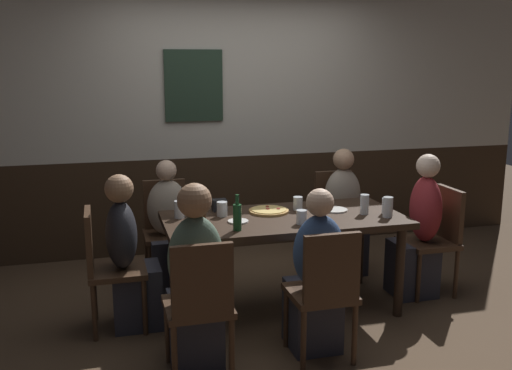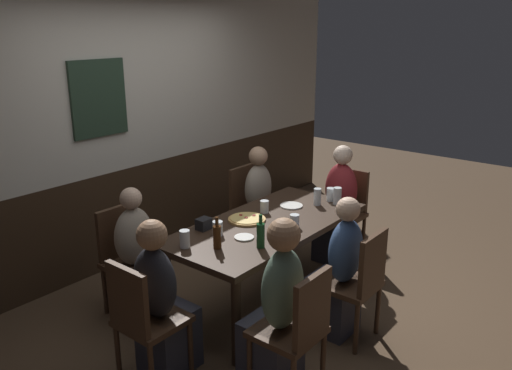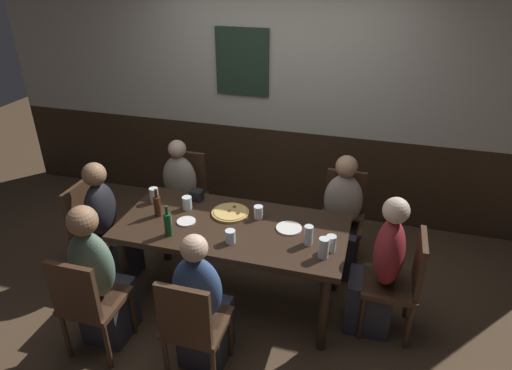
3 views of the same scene
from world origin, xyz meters
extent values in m
plane|color=#4C3826|center=(0.00, 0.00, 0.00)|extent=(12.00, 12.00, 0.00)
cube|color=#332316|center=(0.00, 1.65, 0.47)|extent=(6.40, 0.10, 0.95)
cube|color=beige|center=(0.00, 1.65, 1.77)|extent=(6.40, 0.10, 1.65)
cube|color=#233828|center=(-0.41, 1.58, 1.66)|extent=(0.56, 0.03, 0.68)
cube|color=black|center=(0.00, 0.00, 0.71)|extent=(1.80, 0.85, 0.05)
cylinder|color=black|center=(-0.80, -0.35, 0.34)|extent=(0.07, 0.07, 0.69)
cylinder|color=black|center=(0.80, -0.35, 0.34)|extent=(0.07, 0.07, 0.69)
cylinder|color=black|center=(-0.80, 0.35, 0.34)|extent=(0.07, 0.07, 0.69)
cylinder|color=black|center=(0.80, 0.35, 0.34)|extent=(0.07, 0.07, 0.69)
cube|color=#422B1C|center=(-0.79, 0.77, 0.43)|extent=(0.40, 0.40, 0.04)
cube|color=#422B1C|center=(-0.79, 0.95, 0.67)|extent=(0.36, 0.04, 0.43)
cylinder|color=#422B1C|center=(-0.62, 0.60, 0.21)|extent=(0.04, 0.04, 0.41)
cylinder|color=#422B1C|center=(-0.96, 0.60, 0.21)|extent=(0.04, 0.04, 0.41)
cylinder|color=#422B1C|center=(-0.62, 0.94, 0.21)|extent=(0.04, 0.04, 0.41)
cylinder|color=#422B1C|center=(-0.96, 0.94, 0.21)|extent=(0.04, 0.04, 0.41)
cube|color=#422B1C|center=(0.79, 0.77, 0.43)|extent=(0.40, 0.40, 0.04)
cube|color=#422B1C|center=(0.79, 0.95, 0.67)|extent=(0.36, 0.04, 0.43)
cylinder|color=#422B1C|center=(0.96, 0.60, 0.21)|extent=(0.04, 0.04, 0.41)
cylinder|color=#422B1C|center=(0.62, 0.60, 0.21)|extent=(0.04, 0.04, 0.41)
cylinder|color=#422B1C|center=(0.96, 0.94, 0.21)|extent=(0.04, 0.04, 0.41)
cylinder|color=#422B1C|center=(0.62, 0.94, 0.21)|extent=(0.04, 0.04, 0.41)
cube|color=#422B1C|center=(-1.24, 0.00, 0.43)|extent=(0.40, 0.40, 0.04)
cube|color=#422B1C|center=(-1.42, 0.00, 0.67)|extent=(0.04, 0.36, 0.43)
cylinder|color=#422B1C|center=(-1.07, 0.17, 0.21)|extent=(0.04, 0.04, 0.41)
cylinder|color=#422B1C|center=(-1.07, -0.17, 0.21)|extent=(0.04, 0.04, 0.41)
cylinder|color=#422B1C|center=(-1.41, 0.17, 0.21)|extent=(0.04, 0.04, 0.41)
cylinder|color=#422B1C|center=(-1.41, -0.17, 0.21)|extent=(0.04, 0.04, 0.41)
cube|color=#422B1C|center=(1.24, 0.00, 0.43)|extent=(0.40, 0.40, 0.04)
cube|color=#422B1C|center=(1.42, 0.00, 0.67)|extent=(0.04, 0.36, 0.43)
cylinder|color=#422B1C|center=(1.07, -0.17, 0.21)|extent=(0.04, 0.04, 0.41)
cylinder|color=#422B1C|center=(1.07, 0.17, 0.21)|extent=(0.04, 0.04, 0.41)
cylinder|color=#422B1C|center=(1.41, -0.17, 0.21)|extent=(0.04, 0.04, 0.41)
cylinder|color=#422B1C|center=(1.41, 0.17, 0.21)|extent=(0.04, 0.04, 0.41)
cube|color=#422B1C|center=(0.00, -0.77, 0.43)|extent=(0.40, 0.40, 0.04)
cube|color=#422B1C|center=(0.00, -0.95, 0.67)|extent=(0.36, 0.04, 0.43)
cylinder|color=#422B1C|center=(-0.17, -0.60, 0.21)|extent=(0.04, 0.04, 0.41)
cylinder|color=#422B1C|center=(0.17, -0.60, 0.21)|extent=(0.04, 0.04, 0.41)
cylinder|color=#422B1C|center=(-0.17, -0.94, 0.21)|extent=(0.04, 0.04, 0.41)
cube|color=#422B1C|center=(-0.79, -0.77, 0.43)|extent=(0.40, 0.40, 0.04)
cube|color=#422B1C|center=(-0.79, -0.95, 0.67)|extent=(0.36, 0.04, 0.43)
cylinder|color=#422B1C|center=(-0.96, -0.60, 0.21)|extent=(0.04, 0.04, 0.41)
cylinder|color=#422B1C|center=(-0.62, -0.60, 0.21)|extent=(0.04, 0.04, 0.41)
cylinder|color=#422B1C|center=(-0.96, -0.94, 0.21)|extent=(0.04, 0.04, 0.41)
cylinder|color=#422B1C|center=(-0.62, -0.94, 0.21)|extent=(0.04, 0.04, 0.41)
cube|color=#2D2D38|center=(-0.79, 0.64, 0.23)|extent=(0.32, 0.34, 0.45)
ellipsoid|color=tan|center=(-0.79, 0.73, 0.69)|extent=(0.34, 0.22, 0.47)
sphere|color=#DBB293|center=(-0.79, 0.73, 1.00)|extent=(0.17, 0.17, 0.17)
cube|color=#2D2D38|center=(0.79, 0.64, 0.23)|extent=(0.32, 0.34, 0.45)
ellipsoid|color=tan|center=(0.79, 0.73, 0.70)|extent=(0.34, 0.22, 0.49)
sphere|color=tan|center=(0.79, 0.73, 1.03)|extent=(0.19, 0.19, 0.19)
cube|color=#2D2D38|center=(-1.11, 0.00, 0.23)|extent=(0.34, 0.32, 0.45)
ellipsoid|color=black|center=(-1.20, 0.00, 0.69)|extent=(0.22, 0.34, 0.48)
sphere|color=#936B4C|center=(-1.20, 0.00, 1.02)|extent=(0.20, 0.20, 0.20)
cube|color=#2D2D38|center=(1.11, 0.00, 0.23)|extent=(0.34, 0.32, 0.45)
ellipsoid|color=maroon|center=(1.20, 0.00, 0.72)|extent=(0.22, 0.34, 0.54)
sphere|color=beige|center=(1.20, 0.00, 1.07)|extent=(0.19, 0.19, 0.19)
cube|color=#2D2D38|center=(0.00, -0.64, 0.23)|extent=(0.32, 0.34, 0.45)
ellipsoid|color=#334C7A|center=(0.00, -0.73, 0.69)|extent=(0.34, 0.22, 0.49)
sphere|color=#DBB293|center=(0.00, -0.73, 1.02)|extent=(0.18, 0.18, 0.18)
cube|color=#2D2D38|center=(-0.79, -0.64, 0.23)|extent=(0.32, 0.34, 0.45)
ellipsoid|color=#56705B|center=(-0.79, -0.73, 0.72)|extent=(0.34, 0.22, 0.54)
sphere|color=#936B4C|center=(-0.79, -0.73, 1.08)|extent=(0.21, 0.21, 0.21)
cylinder|color=tan|center=(-0.07, 0.16, 0.75)|extent=(0.31, 0.31, 0.02)
cylinder|color=#DBB760|center=(-0.07, 0.16, 0.76)|extent=(0.27, 0.27, 0.01)
cylinder|color=maroon|center=(0.00, 0.14, 0.77)|extent=(0.03, 0.03, 0.00)
cylinder|color=maroon|center=(-0.08, 0.16, 0.77)|extent=(0.03, 0.03, 0.00)
cylinder|color=maroon|center=(-0.06, 0.23, 0.77)|extent=(0.03, 0.03, 0.00)
cylinder|color=silver|center=(-0.76, 0.17, 0.81)|extent=(0.07, 0.07, 0.13)
cylinder|color=#B26623|center=(-0.76, 0.17, 0.77)|extent=(0.07, 0.07, 0.06)
cylinder|color=silver|center=(0.06, -0.22, 0.79)|extent=(0.08, 0.08, 0.10)
cylinder|color=#C6842D|center=(0.06, -0.22, 0.76)|extent=(0.07, 0.07, 0.04)
cylinder|color=silver|center=(0.17, 0.16, 0.79)|extent=(0.07, 0.07, 0.11)
cylinder|color=gold|center=(0.17, 0.16, 0.77)|extent=(0.07, 0.07, 0.06)
cylinder|color=silver|center=(0.79, -0.12, 0.80)|extent=(0.07, 0.07, 0.12)
cylinder|color=#331E14|center=(0.79, -0.12, 0.78)|extent=(0.06, 0.06, 0.08)
cylinder|color=silver|center=(-0.45, 0.14, 0.79)|extent=(0.08, 0.08, 0.11)
cylinder|color=gold|center=(-0.45, 0.14, 0.78)|extent=(0.07, 0.07, 0.09)
cylinder|color=silver|center=(0.62, -0.09, 0.82)|extent=(0.07, 0.07, 0.15)
cylinder|color=silver|center=(0.62, -0.09, 0.78)|extent=(0.06, 0.06, 0.07)
cylinder|color=silver|center=(0.75, -0.21, 0.82)|extent=(0.07, 0.07, 0.15)
cylinder|color=#B26623|center=(0.75, -0.21, 0.78)|extent=(0.06, 0.06, 0.08)
cylinder|color=#194723|center=(-0.42, -0.26, 0.83)|extent=(0.06, 0.06, 0.18)
cylinder|color=#194723|center=(-0.42, -0.26, 0.96)|extent=(0.03, 0.03, 0.07)
cylinder|color=#42230F|center=(-0.63, -0.03, 0.83)|extent=(0.06, 0.06, 0.17)
cylinder|color=#42230F|center=(-0.63, -0.03, 0.95)|extent=(0.03, 0.03, 0.07)
cylinder|color=white|center=(0.44, 0.07, 0.75)|extent=(0.20, 0.20, 0.01)
cylinder|color=white|center=(-0.37, -0.06, 0.75)|extent=(0.15, 0.15, 0.01)
cube|color=black|center=(-0.43, 0.30, 0.79)|extent=(0.11, 0.09, 0.09)
camera|label=1|loc=(-1.32, -4.05, 1.89)|focal=41.06mm
camera|label=2|loc=(-3.13, -2.39, 2.29)|focal=36.33mm
camera|label=3|loc=(1.00, -2.81, 2.66)|focal=31.43mm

